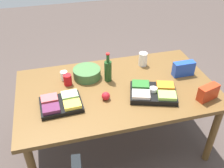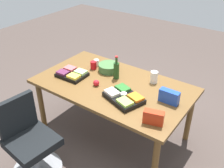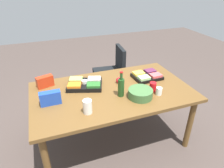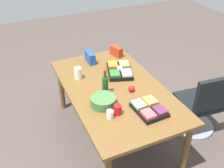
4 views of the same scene
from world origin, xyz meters
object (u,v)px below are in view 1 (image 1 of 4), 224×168
object	(u,v)px
fruit_platter	(61,104)
veggie_tray	(153,92)
conference_table	(117,94)
chip_bag_blue	(183,69)
red_solo_cup	(68,80)
apple_red	(106,96)
chip_bag_red	(208,93)
paper_cup	(64,76)
mayo_jar	(143,59)
wine_bottle	(108,70)
salad_bowl	(87,73)

from	to	relation	value
fruit_platter	veggie_tray	world-z (taller)	veggie_tray
conference_table	chip_bag_blue	size ratio (longest dim) A/B	8.65
chip_bag_blue	fruit_platter	bearing A→B (deg)	8.43
red_solo_cup	apple_red	bearing A→B (deg)	133.55
chip_bag_red	veggie_tray	bearing A→B (deg)	-20.24
fruit_platter	paper_cup	distance (m)	0.42
veggie_tray	red_solo_cup	bearing A→B (deg)	-26.89
mayo_jar	veggie_tray	bearing A→B (deg)	80.03
wine_bottle	apple_red	distance (m)	0.32
paper_cup	chip_bag_blue	size ratio (longest dim) A/B	0.41
red_solo_cup	veggie_tray	xyz separation A→B (m)	(-0.74, 0.38, -0.02)
fruit_platter	wine_bottle	bearing A→B (deg)	-149.75
apple_red	conference_table	bearing A→B (deg)	-134.89
fruit_platter	chip_bag_red	bearing A→B (deg)	170.11
wine_bottle	fruit_platter	world-z (taller)	wine_bottle
wine_bottle	fruit_platter	xyz separation A→B (m)	(0.50, 0.29, -0.09)
conference_table	chip_bag_red	distance (m)	0.85
mayo_jar	salad_bowl	size ratio (longest dim) A/B	0.53
chip_bag_red	salad_bowl	xyz separation A→B (m)	(1.00, -0.62, -0.02)
apple_red	wine_bottle	bearing A→B (deg)	-107.71
veggie_tray	apple_red	world-z (taller)	veggie_tray
salad_bowl	apple_red	bearing A→B (deg)	104.37
conference_table	red_solo_cup	distance (m)	0.50
mayo_jar	paper_cup	xyz separation A→B (m)	(0.86, 0.06, -0.03)
red_solo_cup	apple_red	xyz separation A→B (m)	(-0.31, 0.32, -0.02)
veggie_tray	apple_red	distance (m)	0.44
mayo_jar	paper_cup	distance (m)	0.86
chip_bag_red	salad_bowl	bearing A→B (deg)	-31.95
red_solo_cup	salad_bowl	world-z (taller)	red_solo_cup
conference_table	fruit_platter	xyz separation A→B (m)	(0.55, 0.14, 0.11)
salad_bowl	mayo_jar	bearing A→B (deg)	-172.85
paper_cup	chip_bag_blue	xyz separation A→B (m)	(-1.19, 0.23, 0.03)
conference_table	chip_bag_red	xyz separation A→B (m)	(-0.75, 0.37, 0.15)
paper_cup	salad_bowl	bearing A→B (deg)	174.51
veggie_tray	chip_bag_blue	bearing A→B (deg)	-150.25
mayo_jar	paper_cup	size ratio (longest dim) A/B	1.65
mayo_jar	wine_bottle	world-z (taller)	wine_bottle
apple_red	red_solo_cup	bearing A→B (deg)	-46.45
conference_table	salad_bowl	bearing A→B (deg)	-45.36
wine_bottle	apple_red	world-z (taller)	wine_bottle
fruit_platter	conference_table	bearing A→B (deg)	-165.29
conference_table	apple_red	world-z (taller)	apple_red
chip_bag_red	apple_red	distance (m)	0.92
fruit_platter	red_solo_cup	bearing A→B (deg)	-107.04
chip_bag_blue	conference_table	bearing A→B (deg)	3.48
conference_table	apple_red	xyz separation A→B (m)	(0.15, 0.15, 0.11)
salad_bowl	conference_table	bearing A→B (deg)	134.64
veggie_tray	fruit_platter	bearing A→B (deg)	-3.89
mayo_jar	chip_bag_blue	size ratio (longest dim) A/B	0.67
veggie_tray	chip_bag_blue	distance (m)	0.50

